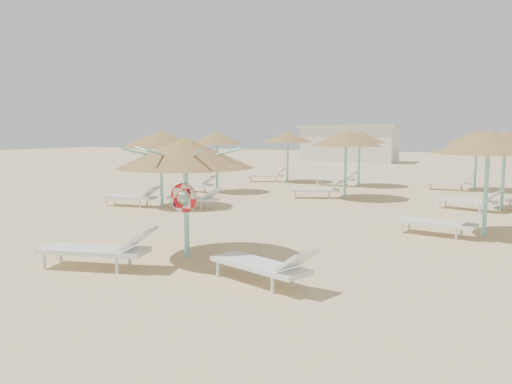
% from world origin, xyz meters
% --- Properties ---
extents(ground, '(120.00, 120.00, 0.00)m').
position_xyz_m(ground, '(0.00, 0.00, 0.00)').
color(ground, '#DFB888').
rests_on(ground, ground).
extents(main_palapa, '(2.82, 2.82, 2.53)m').
position_xyz_m(main_palapa, '(-0.47, -0.32, 2.20)').
color(main_palapa, '#7FDDD7').
rests_on(main_palapa, ground).
extents(lounger_main_a, '(2.36, 1.21, 0.82)m').
position_xyz_m(lounger_main_a, '(-1.50, -1.76, 0.39)').
color(lounger_main_a, white).
rests_on(lounger_main_a, ground).
extents(lounger_main_b, '(2.16, 1.30, 0.75)m').
position_xyz_m(lounger_main_b, '(1.80, -1.38, 0.36)').
color(lounger_main_b, white).
rests_on(lounger_main_b, ground).
extents(palapa_field, '(20.29, 13.60, 2.71)m').
position_xyz_m(palapa_field, '(1.30, 10.00, 2.31)').
color(palapa_field, '#7FDDD7').
rests_on(palapa_field, ground).
extents(service_hut, '(8.40, 4.40, 3.25)m').
position_xyz_m(service_hut, '(-6.00, 35.00, 1.64)').
color(service_hut, silver).
rests_on(service_hut, ground).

